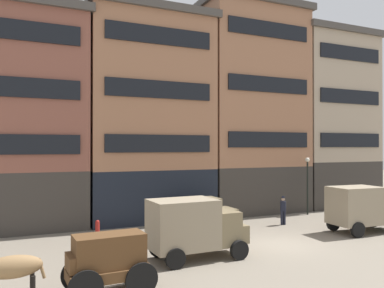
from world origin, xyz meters
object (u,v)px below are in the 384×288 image
(delivery_truck_far, at_px, (195,226))
(sedan_dark, at_px, (205,213))
(delivery_truck_near, at_px, (364,207))
(pedestrian_officer, at_px, (283,209))
(draft_horse, at_px, (9,267))
(streetlamp_curbside, at_px, (307,178))
(fire_hydrant_curbside, at_px, (97,227))
(cargo_wagon, at_px, (108,259))

(delivery_truck_far, height_order, sedan_dark, delivery_truck_far)
(delivery_truck_near, relative_size, pedestrian_officer, 2.47)
(delivery_truck_near, relative_size, delivery_truck_far, 1.01)
(draft_horse, xyz_separation_m, delivery_truck_far, (7.26, 2.51, 0.15))
(delivery_truck_far, xyz_separation_m, streetlamp_curbside, (12.04, 6.89, 1.25))
(streetlamp_curbside, bearing_deg, fire_hydrant_curbside, -178.18)
(pedestrian_officer, distance_m, streetlamp_curbside, 4.84)
(draft_horse, bearing_deg, delivery_truck_near, 10.78)
(cargo_wagon, xyz_separation_m, streetlamp_curbside, (16.35, 9.40, 1.52))
(delivery_truck_far, relative_size, fire_hydrant_curbside, 5.30)
(delivery_truck_near, height_order, fire_hydrant_curbside, delivery_truck_near)
(delivery_truck_far, bearing_deg, streetlamp_curbside, 29.79)
(pedestrian_officer, bearing_deg, delivery_truck_near, -51.03)
(cargo_wagon, xyz_separation_m, pedestrian_officer, (12.45, 7.08, -0.17))
(cargo_wagon, distance_m, delivery_truck_near, 15.75)
(draft_horse, relative_size, sedan_dark, 0.63)
(delivery_truck_far, height_order, fire_hydrant_curbside, delivery_truck_far)
(cargo_wagon, xyz_separation_m, delivery_truck_far, (4.31, 2.50, 0.28))
(cargo_wagon, bearing_deg, sedan_dark, 47.12)
(sedan_dark, bearing_deg, pedestrian_officer, -11.19)
(delivery_truck_near, xyz_separation_m, sedan_dark, (-7.87, 4.58, -0.51))
(streetlamp_curbside, bearing_deg, sedan_dark, -171.46)
(delivery_truck_far, bearing_deg, sedan_dark, 60.27)
(draft_horse, xyz_separation_m, streetlamp_curbside, (19.30, 9.40, 1.40))
(pedestrian_officer, xyz_separation_m, streetlamp_curbside, (3.90, 2.31, 1.69))
(cargo_wagon, distance_m, streetlamp_curbside, 18.92)
(draft_horse, xyz_separation_m, fire_hydrant_curbside, (4.22, 8.92, -0.84))
(cargo_wagon, relative_size, draft_horse, 1.26)
(draft_horse, bearing_deg, cargo_wagon, 0.04)
(delivery_truck_near, bearing_deg, sedan_dark, 149.80)
(sedan_dark, height_order, fire_hydrant_curbside, sedan_dark)
(cargo_wagon, bearing_deg, streetlamp_curbside, 29.88)
(cargo_wagon, xyz_separation_m, fire_hydrant_curbside, (1.27, 8.92, -0.72))
(sedan_dark, bearing_deg, delivery_truck_far, -119.73)
(draft_horse, relative_size, fire_hydrant_curbside, 2.83)
(delivery_truck_far, distance_m, streetlamp_curbside, 13.93)
(delivery_truck_near, height_order, streetlamp_curbside, streetlamp_curbside)
(cargo_wagon, bearing_deg, fire_hydrant_curbside, 81.92)
(draft_horse, xyz_separation_m, sedan_dark, (10.44, 8.07, -0.36))
(delivery_truck_near, bearing_deg, pedestrian_officer, 128.97)
(delivery_truck_far, relative_size, pedestrian_officer, 2.45)
(draft_horse, distance_m, fire_hydrant_curbside, 9.90)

